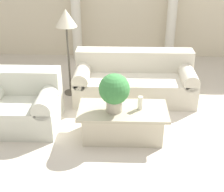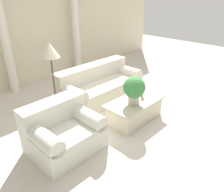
% 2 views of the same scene
% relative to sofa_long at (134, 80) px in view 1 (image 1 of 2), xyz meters
% --- Properties ---
extents(ground_plane, '(16.00, 16.00, 0.00)m').
position_rel_sofa_long_xyz_m(ground_plane, '(-0.18, -0.92, -0.34)').
color(ground_plane, beige).
extents(sofa_long, '(2.14, 0.94, 0.83)m').
position_rel_sofa_long_xyz_m(sofa_long, '(0.00, 0.00, 0.00)').
color(sofa_long, beige).
rests_on(sofa_long, ground_plane).
extents(loveseat, '(1.13, 0.94, 0.83)m').
position_rel_sofa_long_xyz_m(loveseat, '(-1.77, -0.98, 0.01)').
color(loveseat, beige).
rests_on(loveseat, ground_plane).
extents(coffee_table, '(1.29, 0.66, 0.46)m').
position_rel_sofa_long_xyz_m(coffee_table, '(-0.20, -1.29, -0.11)').
color(coffee_table, beige).
rests_on(coffee_table, ground_plane).
extents(potted_plant, '(0.43, 0.43, 0.56)m').
position_rel_sofa_long_xyz_m(potted_plant, '(-0.33, -1.34, 0.44)').
color(potted_plant, '#B2A893').
rests_on(potted_plant, coffee_table).
extents(pillar_candle, '(0.07, 0.07, 0.20)m').
position_rel_sofa_long_xyz_m(pillar_candle, '(0.04, -1.27, 0.22)').
color(pillar_candle, silver).
rests_on(pillar_candle, coffee_table).
extents(floor_lamp, '(0.37, 0.37, 1.58)m').
position_rel_sofa_long_xyz_m(floor_lamp, '(-1.19, 0.10, 1.01)').
color(floor_lamp, '#4C473D').
rests_on(floor_lamp, ground_plane).
extents(column_left, '(0.31, 0.31, 2.49)m').
position_rel_sofa_long_xyz_m(column_left, '(-1.29, 1.96, 0.93)').
color(column_left, silver).
rests_on(column_left, ground_plane).
extents(column_right, '(0.31, 0.31, 2.49)m').
position_rel_sofa_long_xyz_m(column_right, '(0.89, 1.96, 0.93)').
color(column_right, silver).
rests_on(column_right, ground_plane).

